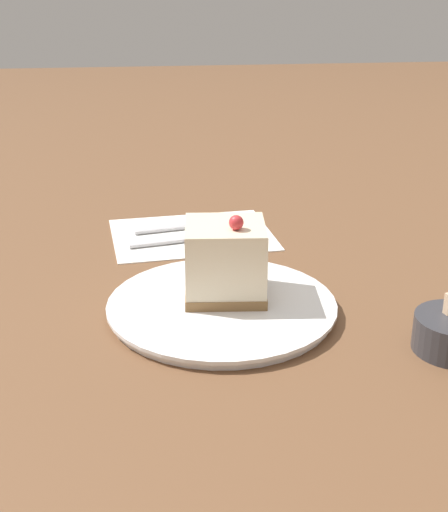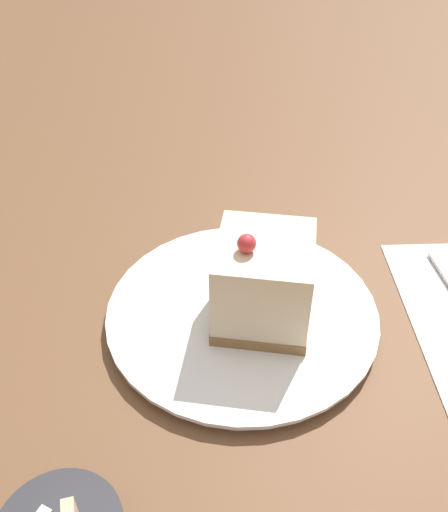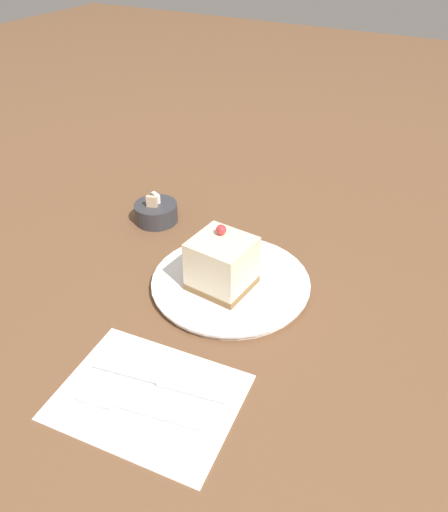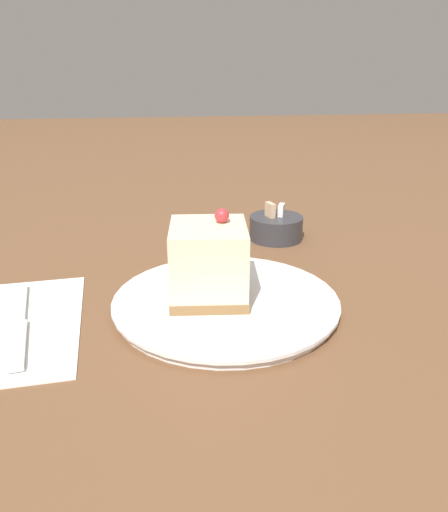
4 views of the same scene
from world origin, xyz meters
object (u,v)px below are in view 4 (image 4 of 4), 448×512
Objects in this scene: plate at (226,303)px; sugar_bowl at (276,227)px; knife at (20,330)px; cake_slice at (209,262)px.

sugar_bowl reaches higher than plate.
plate is 0.22m from knife.
knife is 2.25× the size of sugar_bowl.
cake_slice reaches higher than knife.
cake_slice is 0.54× the size of knife.
cake_slice is 0.21m from knife.
knife is at bearing -142.34° from sugar_bowl.
plate is 3.09× the size of sugar_bowl.
cake_slice is 0.25m from sugar_bowl.
cake_slice is (-0.02, 0.01, 0.05)m from plate.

